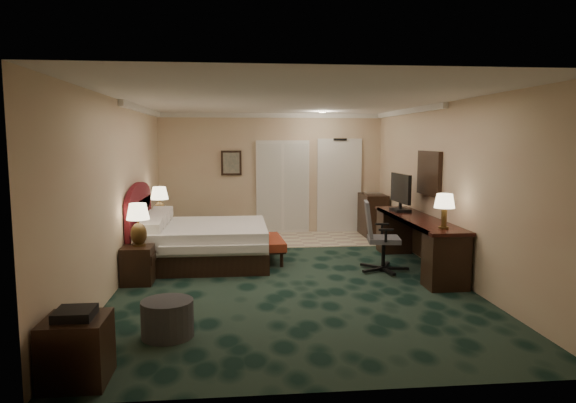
{
  "coord_description": "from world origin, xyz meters",
  "views": [
    {
      "loc": [
        -0.8,
        -7.79,
        2.12
      ],
      "look_at": [
        0.05,
        0.6,
        1.1
      ],
      "focal_mm": 32.0,
      "sensor_mm": 36.0,
      "label": 1
    }
  ],
  "objects": [
    {
      "name": "desk_lamp",
      "position": [
        2.17,
        -0.77,
        1.1
      ],
      "size": [
        0.35,
        0.35,
        0.52
      ],
      "primitive_type": null,
      "rotation": [
        0.0,
        0.0,
        0.2
      ],
      "color": "black",
      "rests_on": "desk"
    },
    {
      "name": "wall_left",
      "position": [
        -2.5,
        0.0,
        1.35
      ],
      "size": [
        0.0,
        7.5,
        2.7
      ],
      "primitive_type": "cube",
      "color": "beige",
      "rests_on": "ground"
    },
    {
      "name": "headboard",
      "position": [
        -2.44,
        1.0,
        0.7
      ],
      "size": [
        0.12,
        2.0,
        1.4
      ],
      "primitive_type": null,
      "color": "#4A1115",
      "rests_on": "ground"
    },
    {
      "name": "tile_patch",
      "position": [
        0.9,
        2.9,
        0.01
      ],
      "size": [
        3.2,
        1.7,
        0.01
      ],
      "primitive_type": "cube",
      "color": "tan",
      "rests_on": "ground"
    },
    {
      "name": "crown_molding",
      "position": [
        0.0,
        0.0,
        2.65
      ],
      "size": [
        5.0,
        7.5,
        0.1
      ],
      "primitive_type": null,
      "color": "white",
      "rests_on": "wall_back"
    },
    {
      "name": "wall_back",
      "position": [
        0.0,
        3.75,
        1.35
      ],
      "size": [
        5.0,
        0.0,
        2.7
      ],
      "primitive_type": "cube",
      "color": "beige",
      "rests_on": "ground"
    },
    {
      "name": "lamp_near",
      "position": [
        -2.24,
        -0.16,
        0.87
      ],
      "size": [
        0.38,
        0.38,
        0.63
      ],
      "primitive_type": null,
      "rotation": [
        0.0,
        0.0,
        -0.14
      ],
      "color": "black",
      "rests_on": "nightstand_near"
    },
    {
      "name": "entry_door",
      "position": [
        1.55,
        3.72,
        1.05
      ],
      "size": [
        1.02,
        0.06,
        2.18
      ],
      "primitive_type": "cube",
      "color": "white",
      "rests_on": "ground"
    },
    {
      "name": "wall_mirror",
      "position": [
        2.46,
        0.6,
        1.55
      ],
      "size": [
        0.05,
        0.95,
        0.75
      ],
      "primitive_type": "cube",
      "color": "white",
      "rests_on": "wall_right"
    },
    {
      "name": "closet_doors",
      "position": [
        0.25,
        3.71,
        1.05
      ],
      "size": [
        1.2,
        0.06,
        2.1
      ],
      "primitive_type": "cube",
      "color": "silver",
      "rests_on": "ground"
    },
    {
      "name": "wall_front",
      "position": [
        0.0,
        -3.75,
        1.35
      ],
      "size": [
        5.0,
        0.0,
        2.7
      ],
      "primitive_type": "cube",
      "color": "beige",
      "rests_on": "ground"
    },
    {
      "name": "desk_chair",
      "position": [
        1.56,
        0.13,
        0.57
      ],
      "size": [
        0.76,
        0.72,
        1.14
      ],
      "primitive_type": null,
      "rotation": [
        0.0,
        0.0,
        -0.17
      ],
      "color": "#505153",
      "rests_on": "ground"
    },
    {
      "name": "bed_bench",
      "position": [
        -0.21,
        1.06,
        0.2
      ],
      "size": [
        0.48,
        1.2,
        0.4
      ],
      "primitive_type": "cube",
      "rotation": [
        0.0,
        0.0,
        0.06
      ],
      "color": "maroon",
      "rests_on": "ground"
    },
    {
      "name": "nightstand_near",
      "position": [
        -2.26,
        -0.19,
        0.28
      ],
      "size": [
        0.44,
        0.51,
        0.55
      ],
      "primitive_type": "cube",
      "color": "black",
      "rests_on": "ground"
    },
    {
      "name": "minibar",
      "position": [
        2.21,
        3.2,
        0.46
      ],
      "size": [
        0.48,
        0.87,
        0.92
      ],
      "primitive_type": "cube",
      "color": "black",
      "rests_on": "ground"
    },
    {
      "name": "lamp_far",
      "position": [
        -2.28,
        2.24,
        0.89
      ],
      "size": [
        0.39,
        0.39,
        0.64
      ],
      "primitive_type": null,
      "rotation": [
        0.0,
        0.0,
        0.15
      ],
      "color": "black",
      "rests_on": "nightstand_far"
    },
    {
      "name": "desk",
      "position": [
        2.17,
        0.3,
        0.42
      ],
      "size": [
        0.63,
        2.91,
        0.84
      ],
      "primitive_type": "cube",
      "color": "black",
      "rests_on": "ground"
    },
    {
      "name": "bed",
      "position": [
        -1.35,
        0.98,
        0.33
      ],
      "size": [
        2.11,
        1.95,
        0.67
      ],
      "primitive_type": "cube",
      "color": "white",
      "rests_on": "ground"
    },
    {
      "name": "nightstand_far",
      "position": [
        -2.25,
        2.3,
        0.28
      ],
      "size": [
        0.46,
        0.52,
        0.57
      ],
      "primitive_type": "cube",
      "color": "black",
      "rests_on": "ground"
    },
    {
      "name": "floor",
      "position": [
        0.0,
        0.0,
        0.0
      ],
      "size": [
        5.0,
        7.5,
        0.0
      ],
      "primitive_type": "cube",
      "color": "black",
      "rests_on": "ground"
    },
    {
      "name": "wall_art",
      "position": [
        -0.9,
        3.71,
        1.6
      ],
      "size": [
        0.45,
        0.06,
        0.55
      ],
      "primitive_type": "cube",
      "color": "#4C5B54",
      "rests_on": "wall_back"
    },
    {
      "name": "tv",
      "position": [
        2.12,
        1.05,
        1.18
      ],
      "size": [
        0.11,
        0.87,
        0.67
      ],
      "primitive_type": "cube",
      "rotation": [
        0.0,
        0.0,
        0.04
      ],
      "color": "black",
      "rests_on": "desk"
    },
    {
      "name": "ottoman",
      "position": [
        -1.55,
        -2.36,
        0.2
      ],
      "size": [
        0.59,
        0.59,
        0.4
      ],
      "primitive_type": "cylinder",
      "rotation": [
        0.0,
        0.0,
        -0.06
      ],
      "color": "#2E2E32",
      "rests_on": "ground"
    },
    {
      "name": "side_table",
      "position": [
        -2.2,
        -3.34,
        0.29
      ],
      "size": [
        0.54,
        0.54,
        0.58
      ],
      "primitive_type": "cube",
      "color": "black",
      "rests_on": "ground"
    },
    {
      "name": "wall_right",
      "position": [
        2.5,
        0.0,
        1.35
      ],
      "size": [
        0.0,
        7.5,
        2.7
      ],
      "primitive_type": "cube",
      "color": "beige",
      "rests_on": "ground"
    },
    {
      "name": "ceiling",
      "position": [
        0.0,
        0.0,
        2.7
      ],
      "size": [
        5.0,
        7.5,
        0.0
      ],
      "primitive_type": "cube",
      "color": "silver",
      "rests_on": "wall_back"
    }
  ]
}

